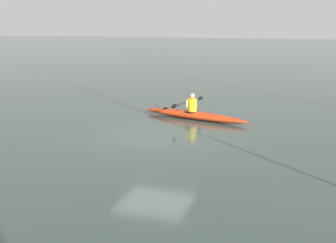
% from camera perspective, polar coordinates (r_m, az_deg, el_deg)
% --- Properties ---
extents(ground_plane, '(160.00, 160.00, 0.00)m').
position_cam_1_polar(ground_plane, '(15.51, -1.72, -1.80)').
color(ground_plane, '#384742').
extents(kayak, '(4.61, 1.88, 0.32)m').
position_cam_1_polar(kayak, '(18.04, 3.38, 0.81)').
color(kayak, red).
rests_on(kayak, ground).
extents(kayaker, '(0.74, 2.37, 0.73)m').
position_cam_1_polar(kayaker, '(18.01, 3.04, 2.28)').
color(kayaker, yellow).
rests_on(kayaker, kayak).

